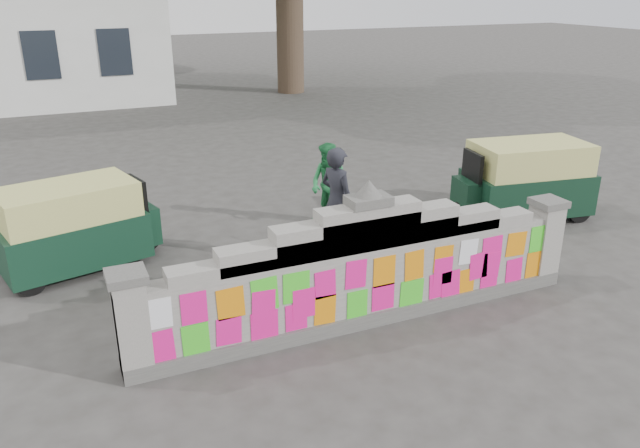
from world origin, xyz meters
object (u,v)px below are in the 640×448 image
(pedestrian, at_px, (329,185))
(rickshaw_left, at_px, (75,226))
(cyclist_bike, at_px, (337,236))
(rickshaw_right, at_px, (524,179))
(cyclist_rider, at_px, (337,215))

(pedestrian, bearing_deg, rickshaw_left, -111.20)
(cyclist_bike, distance_m, rickshaw_right, 4.28)
(cyclist_rider, bearing_deg, cyclist_bike, -111.60)
(cyclist_rider, distance_m, rickshaw_right, 4.27)
(cyclist_rider, xyz_separation_m, rickshaw_left, (-3.81, 1.59, -0.13))
(cyclist_bike, bearing_deg, rickshaw_left, 45.83)
(rickshaw_left, xyz_separation_m, rickshaw_right, (8.05, -1.05, 0.05))
(cyclist_bike, relative_size, cyclist_rider, 1.12)
(cyclist_rider, relative_size, rickshaw_right, 0.62)
(cyclist_rider, bearing_deg, pedestrian, -42.20)
(rickshaw_left, height_order, rickshaw_right, rickshaw_right)
(pedestrian, distance_m, rickshaw_left, 4.45)
(cyclist_bike, bearing_deg, rickshaw_right, -104.47)
(rickshaw_right, bearing_deg, pedestrian, -8.88)
(pedestrian, xyz_separation_m, rickshaw_right, (3.60, -1.16, -0.01))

